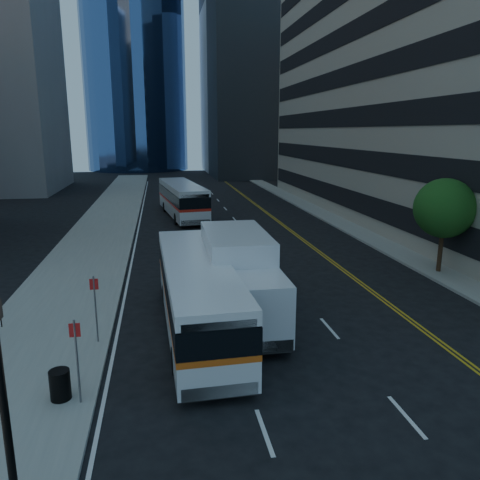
{
  "coord_description": "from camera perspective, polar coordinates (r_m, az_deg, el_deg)",
  "views": [
    {
      "loc": [
        -5.94,
        -14.48,
        7.66
      ],
      "look_at": [
        -2.42,
        6.06,
        2.8
      ],
      "focal_mm": 35.0,
      "sensor_mm": 36.0,
      "label": 1
    }
  ],
  "objects": [
    {
      "name": "office_tower_north",
      "position": [
        92.47,
        6.27,
        27.03
      ],
      "size": [
        30.0,
        28.0,
        60.0
      ],
      "primitive_type": "cube",
      "color": "gray",
      "rests_on": "ground"
    },
    {
      "name": "bus_front",
      "position": [
        18.34,
        -5.29,
        -6.35
      ],
      "size": [
        2.81,
        11.17,
        2.86
      ],
      "rotation": [
        0.0,
        0.0,
        0.04
      ],
      "color": "white",
      "rests_on": "ground"
    },
    {
      "name": "ground",
      "position": [
        17.43,
        11.61,
        -13.23
      ],
      "size": [
        160.0,
        160.0,
        0.0
      ],
      "primitive_type": "plane",
      "color": "black",
      "rests_on": "ground"
    },
    {
      "name": "bus_rear",
      "position": [
        42.99,
        -7.06,
        5.0
      ],
      "size": [
        4.07,
        12.02,
        3.04
      ],
      "rotation": [
        0.0,
        0.0,
        0.13
      ],
      "color": "silver",
      "rests_on": "ground"
    },
    {
      "name": "sidewalk_west",
      "position": [
        40.46,
        -16.02,
        1.81
      ],
      "size": [
        5.0,
        90.0,
        0.15
      ],
      "primitive_type": "cube",
      "color": "gray",
      "rests_on": "ground"
    },
    {
      "name": "sidewalk_east",
      "position": [
        42.89,
        10.85,
        2.7
      ],
      "size": [
        2.0,
        90.0,
        0.15
      ],
      "primitive_type": "cube",
      "color": "gray",
      "rests_on": "ground"
    },
    {
      "name": "box_truck",
      "position": [
        19.05,
        -0.03,
        -4.57
      ],
      "size": [
        2.65,
        7.43,
        3.54
      ],
      "rotation": [
        0.0,
        0.0,
        -0.01
      ],
      "color": "silver",
      "rests_on": "ground"
    },
    {
      "name": "trash_can",
      "position": [
        14.91,
        -21.08,
        -16.14
      ],
      "size": [
        0.62,
        0.62,
        0.88
      ],
      "primitive_type": "cylinder",
      "rotation": [
        0.0,
        0.0,
        -0.07
      ],
      "color": "black",
      "rests_on": "sidewalk_west"
    },
    {
      "name": "lamp_post",
      "position": [
        10.28,
        -26.91,
        -17.11
      ],
      "size": [
        0.28,
        0.28,
        4.56
      ],
      "color": "black",
      "rests_on": "sidewalk_west"
    },
    {
      "name": "street_tree",
      "position": [
        27.29,
        23.66,
        3.55
      ],
      "size": [
        3.2,
        3.2,
        5.1
      ],
      "color": "#332114",
      "rests_on": "sidewalk_east"
    }
  ]
}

